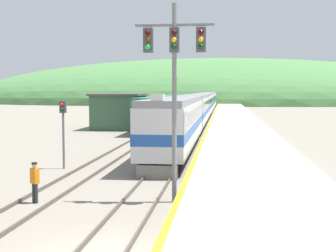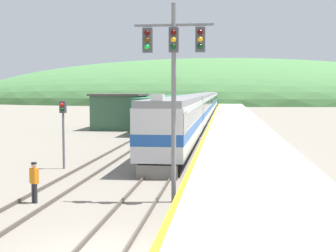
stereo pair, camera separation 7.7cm
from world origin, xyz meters
name	(u,v)px [view 1 (the left image)]	position (x,y,z in m)	size (l,w,h in m)	color
track_main	(204,116)	(0.00, 70.00, 0.08)	(1.52, 180.00, 0.16)	#4C443D
track_siding	(179,116)	(-4.35, 70.00, 0.08)	(1.52, 180.00, 0.16)	#4C443D
platform	(235,122)	(4.99, 50.00, 0.43)	(6.43, 140.00, 0.87)	#BCB5A5
distant_hills	(214,103)	(0.00, 162.07, 0.00)	(191.67, 86.25, 32.59)	#477A42
station_shed	(119,111)	(-9.22, 43.23, 2.17)	(6.07, 7.28, 4.30)	#385B42
express_train_lead_car	(177,123)	(0.00, 21.90, 2.29)	(2.88, 21.29, 4.54)	black
carriage_second	(195,111)	(0.00, 43.56, 2.27)	(2.87, 19.81, 4.18)	black
carriage_third	(202,105)	(0.00, 64.26, 2.27)	(2.87, 19.81, 4.18)	black
carriage_fourth	(207,102)	(0.00, 84.95, 2.27)	(2.87, 19.81, 4.18)	black
carriage_fifth	(210,100)	(0.00, 105.64, 2.27)	(2.87, 19.81, 4.18)	black
siding_train	(168,109)	(-4.35, 52.97, 2.03)	(2.90, 40.06, 3.93)	black
signal_mast_main	(174,66)	(1.43, 6.74, 5.75)	(3.30, 0.42, 8.33)	slate
signal_post_siding	(63,120)	(-6.10, 14.35, 2.96)	(0.36, 0.42, 4.14)	slate
track_worker	(35,180)	(-4.38, 5.90, 0.99)	(0.42, 0.37, 1.73)	#2D2D33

